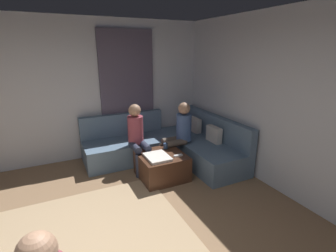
{
  "coord_description": "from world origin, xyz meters",
  "views": [
    {
      "loc": [
        2.07,
        -0.16,
        2.12
      ],
      "look_at": [
        -1.63,
        1.63,
        0.85
      ],
      "focal_mm": 26.62,
      "sensor_mm": 36.0,
      "label": 1
    }
  ],
  "objects_px": {
    "coffee_mug": "(166,146)",
    "person_on_couch_side": "(137,135)",
    "person_on_couch_back": "(179,132)",
    "game_remote": "(178,155)",
    "sectional_couch": "(169,146)",
    "ottoman": "(162,166)"
  },
  "relations": [
    {
      "from": "coffee_mug",
      "to": "game_remote",
      "type": "relative_size",
      "value": 0.63
    },
    {
      "from": "person_on_couch_back",
      "to": "person_on_couch_side",
      "type": "height_order",
      "value": "same"
    },
    {
      "from": "ottoman",
      "to": "coffee_mug",
      "type": "distance_m",
      "value": 0.38
    },
    {
      "from": "person_on_couch_side",
      "to": "coffee_mug",
      "type": "bearing_deg",
      "value": 149.98
    },
    {
      "from": "coffee_mug",
      "to": "person_on_couch_side",
      "type": "xyz_separation_m",
      "value": [
        -0.25,
        -0.44,
        0.19
      ]
    },
    {
      "from": "person_on_couch_back",
      "to": "person_on_couch_side",
      "type": "bearing_deg",
      "value": 78.56
    },
    {
      "from": "coffee_mug",
      "to": "game_remote",
      "type": "height_order",
      "value": "coffee_mug"
    },
    {
      "from": "coffee_mug",
      "to": "person_on_couch_side",
      "type": "bearing_deg",
      "value": -120.02
    },
    {
      "from": "coffee_mug",
      "to": "person_on_couch_back",
      "type": "xyz_separation_m",
      "value": [
        -0.1,
        0.33,
        0.19
      ]
    },
    {
      "from": "game_remote",
      "to": "sectional_couch",
      "type": "bearing_deg",
      "value": 163.89
    },
    {
      "from": "game_remote",
      "to": "person_on_couch_side",
      "type": "xyz_separation_m",
      "value": [
        -0.65,
        -0.48,
        0.23
      ]
    },
    {
      "from": "ottoman",
      "to": "person_on_couch_side",
      "type": "distance_m",
      "value": 0.7
    },
    {
      "from": "sectional_couch",
      "to": "coffee_mug",
      "type": "relative_size",
      "value": 26.84
    },
    {
      "from": "person_on_couch_side",
      "to": "sectional_couch",
      "type": "bearing_deg",
      "value": -168.2
    },
    {
      "from": "game_remote",
      "to": "person_on_couch_side",
      "type": "distance_m",
      "value": 0.84
    },
    {
      "from": "person_on_couch_back",
      "to": "person_on_couch_side",
      "type": "xyz_separation_m",
      "value": [
        -0.15,
        -0.76,
        0.0
      ]
    },
    {
      "from": "sectional_couch",
      "to": "ottoman",
      "type": "bearing_deg",
      "value": -36.05
    },
    {
      "from": "sectional_couch",
      "to": "ottoman",
      "type": "height_order",
      "value": "sectional_couch"
    },
    {
      "from": "ottoman",
      "to": "person_on_couch_side",
      "type": "bearing_deg",
      "value": -151.51
    },
    {
      "from": "coffee_mug",
      "to": "person_on_couch_side",
      "type": "distance_m",
      "value": 0.54
    },
    {
      "from": "coffee_mug",
      "to": "person_on_couch_side",
      "type": "height_order",
      "value": "person_on_couch_side"
    },
    {
      "from": "sectional_couch",
      "to": "game_remote",
      "type": "height_order",
      "value": "sectional_couch"
    }
  ]
}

